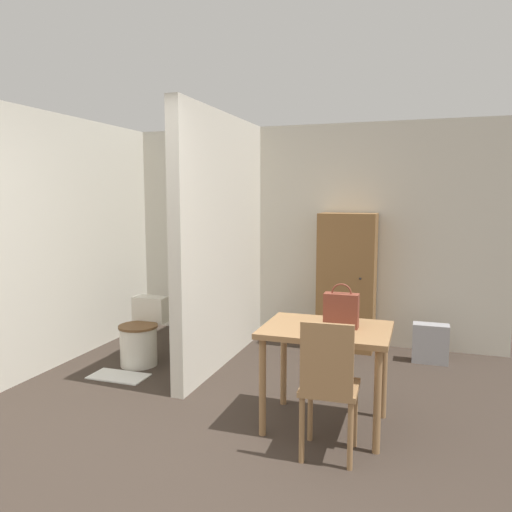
# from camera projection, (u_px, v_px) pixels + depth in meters

# --- Properties ---
(ground_plane) EXTENTS (16.00, 16.00, 0.00)m
(ground_plane) POSITION_uv_depth(u_px,v_px,m) (134.00, 498.00, 2.82)
(ground_plane) COLOR #382D26
(wall_back) EXTENTS (4.85, 0.12, 2.50)m
(wall_back) POSITION_uv_depth(u_px,v_px,m) (290.00, 233.00, 5.93)
(wall_back) COLOR beige
(wall_back) RESTS_ON ground_plane
(wall_left) EXTENTS (0.12, 4.40, 2.50)m
(wall_left) POSITION_uv_depth(u_px,v_px,m) (49.00, 241.00, 4.90)
(wall_left) COLOR beige
(wall_left) RESTS_ON ground_plane
(partition_wall) EXTENTS (0.12, 2.08, 2.50)m
(partition_wall) POSITION_uv_depth(u_px,v_px,m) (223.00, 240.00, 5.03)
(partition_wall) COLOR beige
(partition_wall) RESTS_ON ground_plane
(dining_table) EXTENTS (0.91, 0.68, 0.75)m
(dining_table) POSITION_uv_depth(u_px,v_px,m) (326.00, 341.00, 3.63)
(dining_table) COLOR #997047
(dining_table) RESTS_ON ground_plane
(wooden_chair) EXTENTS (0.38, 0.38, 0.93)m
(wooden_chair) POSITION_uv_depth(u_px,v_px,m) (328.00, 384.00, 3.18)
(wooden_chair) COLOR #997047
(wooden_chair) RESTS_ON ground_plane
(toilet) EXTENTS (0.39, 0.54, 0.65)m
(toilet) POSITION_uv_depth(u_px,v_px,m) (142.00, 336.00, 5.06)
(toilet) COLOR silver
(toilet) RESTS_ON ground_plane
(handbag) EXTENTS (0.25, 0.10, 0.32)m
(handbag) POSITION_uv_depth(u_px,v_px,m) (341.00, 310.00, 3.60)
(handbag) COLOR brown
(handbag) RESTS_ON dining_table
(wooden_cabinet) EXTENTS (0.61, 0.42, 1.51)m
(wooden_cabinet) POSITION_uv_depth(u_px,v_px,m) (347.00, 282.00, 5.50)
(wooden_cabinet) COLOR brown
(wooden_cabinet) RESTS_ON ground_plane
(bath_mat) EXTENTS (0.54, 0.29, 0.01)m
(bath_mat) POSITION_uv_depth(u_px,v_px,m) (119.00, 376.00, 4.70)
(bath_mat) COLOR silver
(bath_mat) RESTS_ON ground_plane
(space_heater) EXTENTS (0.35, 0.17, 0.40)m
(space_heater) POSITION_uv_depth(u_px,v_px,m) (430.00, 343.00, 5.08)
(space_heater) COLOR #9E9EA3
(space_heater) RESTS_ON ground_plane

